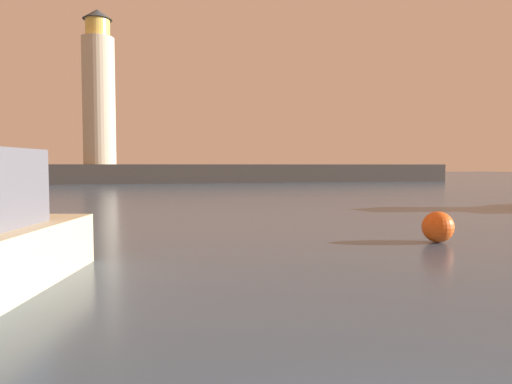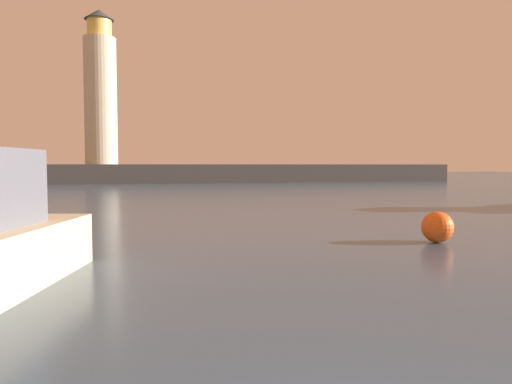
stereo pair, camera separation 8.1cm
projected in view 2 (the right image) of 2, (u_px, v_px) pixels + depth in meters
ground_plane at (183, 199)px, 29.16m from camera, size 220.00×220.00×0.00m
breakwater at (169, 174)px, 56.40m from camera, size 70.80×6.49×2.21m
lighthouse at (100, 92)px, 54.22m from camera, size 3.67×3.67×17.76m
mooring_buoy at (437, 227)px, 12.65m from camera, size 0.85×0.85×0.85m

